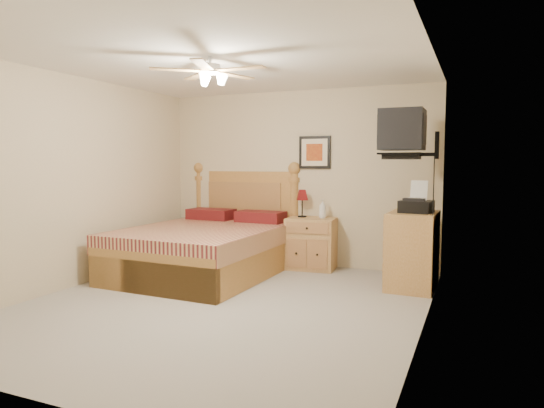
# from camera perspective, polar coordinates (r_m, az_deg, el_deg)

# --- Properties ---
(floor) EXTENTS (4.50, 4.50, 0.00)m
(floor) POSITION_cam_1_polar(r_m,az_deg,el_deg) (5.19, -5.85, -11.70)
(floor) COLOR #9A948B
(floor) RESTS_ON ground
(ceiling) EXTENTS (4.00, 4.50, 0.04)m
(ceiling) POSITION_cam_1_polar(r_m,az_deg,el_deg) (5.07, -6.12, 16.47)
(ceiling) COLOR white
(ceiling) RESTS_ON ground
(wall_back) EXTENTS (4.00, 0.04, 2.50)m
(wall_back) POSITION_cam_1_polar(r_m,az_deg,el_deg) (7.03, 2.98, 3.04)
(wall_back) COLOR beige
(wall_back) RESTS_ON ground
(wall_front) EXTENTS (4.00, 0.04, 2.50)m
(wall_front) POSITION_cam_1_polar(r_m,az_deg,el_deg) (3.21, -25.92, 0.22)
(wall_front) COLOR beige
(wall_front) RESTS_ON ground
(wall_left) EXTENTS (0.04, 4.50, 2.50)m
(wall_left) POSITION_cam_1_polar(r_m,az_deg,el_deg) (6.20, -22.37, 2.41)
(wall_left) COLOR beige
(wall_left) RESTS_ON ground
(wall_right) EXTENTS (0.04, 4.50, 2.50)m
(wall_right) POSITION_cam_1_polar(r_m,az_deg,el_deg) (4.37, 17.61, 1.63)
(wall_right) COLOR beige
(wall_right) RESTS_ON ground
(bed) EXTENTS (1.82, 2.35, 1.49)m
(bed) POSITION_cam_1_polar(r_m,az_deg,el_deg) (6.43, -8.00, -1.69)
(bed) COLOR #A27736
(bed) RESTS_ON ground
(nightstand) EXTENTS (0.70, 0.55, 0.71)m
(nightstand) POSITION_cam_1_polar(r_m,az_deg,el_deg) (6.79, 4.65, -4.63)
(nightstand) COLOR #A16F3D
(nightstand) RESTS_ON ground
(table_lamp) EXTENTS (0.26, 0.26, 0.39)m
(table_lamp) POSITION_cam_1_polar(r_m,az_deg,el_deg) (6.82, 3.58, 0.08)
(table_lamp) COLOR #630C0D
(table_lamp) RESTS_ON nightstand
(lotion_bottle) EXTENTS (0.11, 0.11, 0.26)m
(lotion_bottle) POSITION_cam_1_polar(r_m,az_deg,el_deg) (6.71, 5.97, -0.58)
(lotion_bottle) COLOR white
(lotion_bottle) RESTS_ON nightstand
(framed_picture) EXTENTS (0.46, 0.04, 0.46)m
(framed_picture) POSITION_cam_1_polar(r_m,az_deg,el_deg) (6.92, 5.05, 6.07)
(framed_picture) COLOR black
(framed_picture) RESTS_ON wall_back
(dresser) EXTENTS (0.55, 0.78, 0.90)m
(dresser) POSITION_cam_1_polar(r_m,az_deg,el_deg) (5.95, 16.19, -5.25)
(dresser) COLOR #A67132
(dresser) RESTS_ON ground
(fax_machine) EXTENTS (0.39, 0.41, 0.37)m
(fax_machine) POSITION_cam_1_polar(r_m,az_deg,el_deg) (5.83, 16.63, 0.83)
(fax_machine) COLOR black
(fax_machine) RESTS_ON dresser
(magazine_lower) EXTENTS (0.30, 0.34, 0.03)m
(magazine_lower) POSITION_cam_1_polar(r_m,az_deg,el_deg) (6.14, 16.13, -0.56)
(magazine_lower) COLOR #B2A98C
(magazine_lower) RESTS_ON dresser
(magazine_upper) EXTENTS (0.30, 0.35, 0.02)m
(magazine_upper) POSITION_cam_1_polar(r_m,az_deg,el_deg) (6.16, 16.18, -0.32)
(magazine_upper) COLOR gray
(magazine_upper) RESTS_ON magazine_lower
(wall_tv) EXTENTS (0.56, 0.46, 0.58)m
(wall_tv) POSITION_cam_1_polar(r_m,az_deg,el_deg) (5.73, 16.56, 8.01)
(wall_tv) COLOR black
(wall_tv) RESTS_ON wall_right
(ceiling_fan) EXTENTS (1.14, 1.14, 0.28)m
(ceiling_fan) POSITION_cam_1_polar(r_m,az_deg,el_deg) (4.87, -7.29, 15.25)
(ceiling_fan) COLOR white
(ceiling_fan) RESTS_ON ceiling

